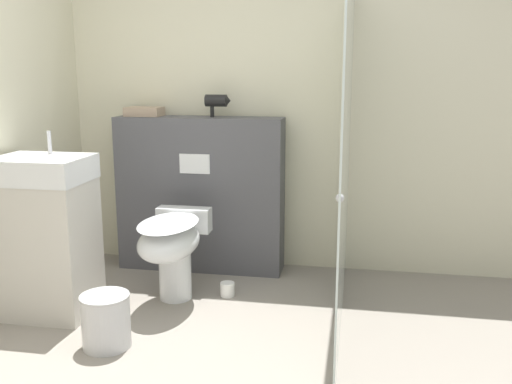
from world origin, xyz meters
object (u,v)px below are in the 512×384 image
Objects in this scene: toilet at (172,245)px; sink_vanity at (46,236)px; waste_bin at (106,321)px; hair_drier at (217,101)px.

sink_vanity is at bearing -156.51° from toilet.
sink_vanity reaches higher than waste_bin.
hair_drier reaches higher than toilet.
toilet is at bearing -102.23° from hair_drier.
hair_drier is at bearing 77.77° from toilet.
toilet is 3.68× the size of hair_drier.
sink_vanity is 0.73m from waste_bin.
hair_drier is at bearing 49.17° from sink_vanity.
waste_bin is at bearing -34.29° from sink_vanity.
hair_drier is (0.83, 0.96, 0.76)m from sink_vanity.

